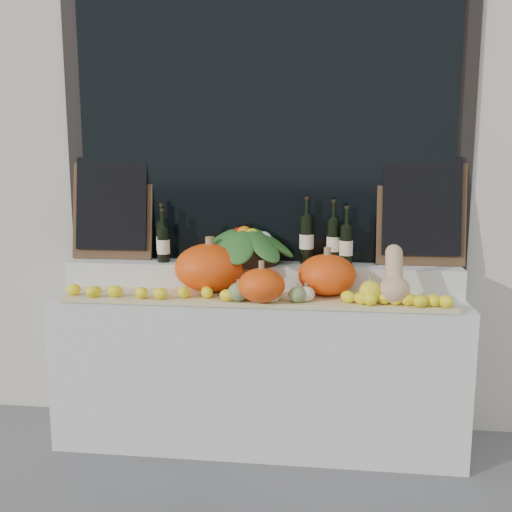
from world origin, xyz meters
TOP-DOWN VIEW (x-y plane):
  - storefront_facade at (0.00, 2.25)m, footprint 7.00×0.94m
  - display_sill at (0.00, 1.52)m, footprint 2.30×0.55m
  - rear_tier at (0.00, 1.68)m, footprint 2.30×0.25m
  - straw_bedding at (0.00, 1.40)m, footprint 2.10×0.32m
  - pumpkin_left at (-0.27, 1.50)m, footprint 0.46×0.46m
  - pumpkin_right at (0.39, 1.49)m, footprint 0.38×0.38m
  - pumpkin_center at (0.05, 1.28)m, footprint 0.30×0.30m
  - butternut_squash at (0.74, 1.35)m, footprint 0.16×0.22m
  - decorative_gourds at (0.21, 1.30)m, footprint 0.80×0.16m
  - lemon_heap at (0.00, 1.29)m, footprint 2.20×0.16m
  - produce_bowl at (-0.09, 1.66)m, footprint 0.62×0.62m
  - wine_bottle_far_left at (-0.58, 1.65)m, footprint 0.08×0.08m
  - wine_bottle_near_left at (-0.59, 1.68)m, footprint 0.08×0.08m
  - wine_bottle_tall at (0.27, 1.71)m, footprint 0.08×0.08m
  - wine_bottle_near_right at (0.42, 1.67)m, footprint 0.08×0.08m
  - wine_bottle_far_right at (0.50, 1.64)m, footprint 0.08×0.08m
  - chalkboard_left at (-0.92, 1.74)m, footprint 0.50×0.12m
  - chalkboard_right at (0.92, 1.74)m, footprint 0.50×0.12m

SIDE VIEW (x-z plane):
  - display_sill at x=0.00m, z-range 0.00..0.88m
  - straw_bedding at x=0.00m, z-range 0.88..0.90m
  - lemon_heap at x=0.00m, z-range 0.91..0.97m
  - decorative_gourds at x=0.21m, z-range 0.89..1.03m
  - rear_tier at x=0.00m, z-range 0.88..1.04m
  - pumpkin_center at x=0.05m, z-range 0.91..1.08m
  - pumpkin_right at x=0.39m, z-range 0.91..1.13m
  - butternut_squash at x=0.74m, z-range 0.88..1.17m
  - pumpkin_left at x=-0.27m, z-range 0.91..1.18m
  - wine_bottle_far_left at x=-0.58m, z-range 0.99..1.31m
  - produce_bowl at x=-0.09m, z-range 1.03..1.26m
  - wine_bottle_far_right at x=0.50m, z-range 0.99..1.33m
  - wine_bottle_near_left at x=-0.59m, z-range 0.99..1.33m
  - wine_bottle_near_right at x=0.42m, z-range 0.99..1.37m
  - wine_bottle_tall at x=0.27m, z-range 0.99..1.38m
  - chalkboard_left at x=-0.92m, z-range 1.05..1.67m
  - chalkboard_right at x=0.92m, z-range 1.05..1.67m
  - storefront_facade at x=0.00m, z-range 0.00..4.50m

